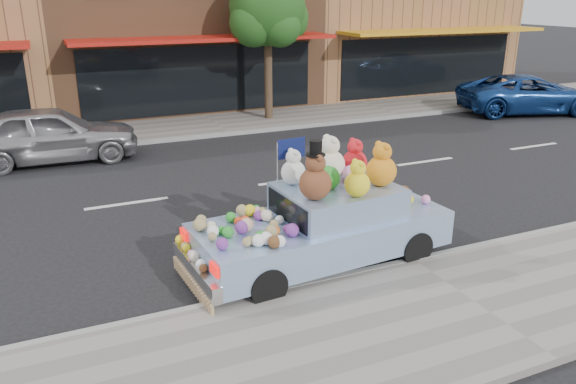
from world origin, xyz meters
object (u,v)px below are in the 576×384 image
car_blue (528,94)px  art_car (323,220)px  car_silver (50,134)px  street_tree (268,14)px

car_blue → art_car: art_car is taller
car_silver → car_blue: car_silver is taller
street_tree → art_car: 11.72m
street_tree → car_blue: bearing=-15.7°
street_tree → car_blue: (9.60, -2.70, -2.97)m
street_tree → car_silver: size_ratio=1.15×
car_silver → art_car: (3.97, -8.41, 0.02)m
car_blue → art_car: 15.33m
street_tree → car_blue: size_ratio=1.01×
car_silver → car_blue: bearing=-88.9°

